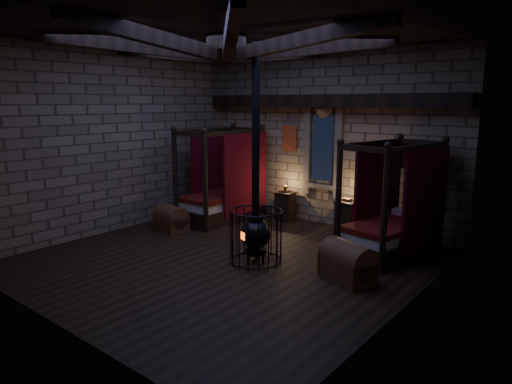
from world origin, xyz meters
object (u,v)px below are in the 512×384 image
Objects in this scene: bed_left at (223,197)px; bed_right at (392,227)px; trunk_left at (171,219)px; stove at (256,231)px; trunk_right at (348,263)px.

bed_left is 1.01× the size of bed_right.
trunk_left is (-0.24, -1.58, -0.30)m from bed_left.
bed_left is 3.42m from stove.
bed_left reaches higher than trunk_left.
bed_right is at bearing 1.95° from bed_left.
bed_left reaches higher than trunk_right.
bed_right is 5.08m from trunk_left.
bed_left is at bearing 91.05° from trunk_left.
bed_left is 0.58× the size of stove.
stove reaches higher than trunk_right.
trunk_left is 3.04m from stove.
stove is at bearing -35.98° from bed_left.
bed_left is at bearing 179.54° from trunk_right.
trunk_right is (-0.02, -1.83, -0.25)m from bed_right.
bed_right is at bearing 109.89° from trunk_right.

